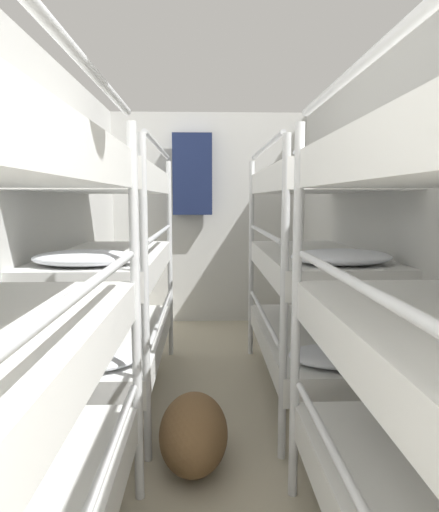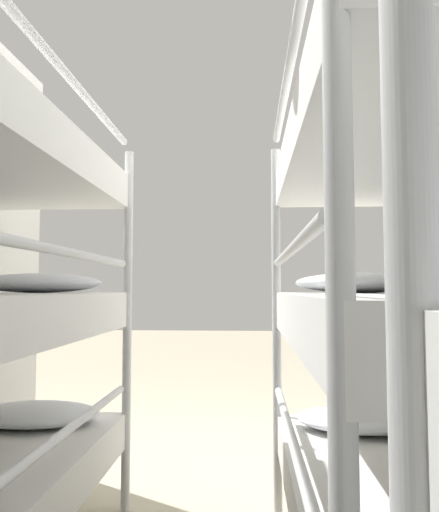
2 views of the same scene
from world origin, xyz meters
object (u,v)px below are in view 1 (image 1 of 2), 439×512
object	(u,v)px
hanging_coat	(192,174)
bunk_stack_left_far	(108,264)
duffel_bag	(194,432)
bunk_stack_right_far	(315,263)

from	to	relation	value
hanging_coat	bunk_stack_left_far	bearing A→B (deg)	-105.41
bunk_stack_left_far	duffel_bag	distance (m)	1.33
bunk_stack_right_far	hanging_coat	bearing A→B (deg)	115.03
bunk_stack_right_far	duffel_bag	world-z (taller)	bunk_stack_right_far
duffel_bag	hanging_coat	size ratio (longest dim) A/B	0.70
duffel_bag	bunk_stack_left_far	bearing A→B (deg)	125.42
bunk_stack_left_far	hanging_coat	distance (m)	2.18
bunk_stack_left_far	hanging_coat	bearing A→B (deg)	74.59
bunk_stack_left_far	duffel_bag	bearing A→B (deg)	-54.58
bunk_stack_right_far	duffel_bag	bearing A→B (deg)	-134.50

